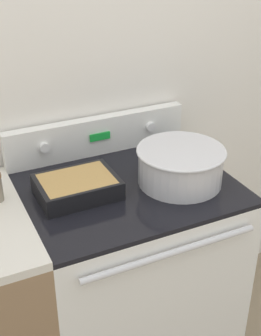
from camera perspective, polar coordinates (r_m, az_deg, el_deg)
kitchen_wall at (r=1.97m, az=-4.97°, el=10.41°), size 8.00×0.05×2.50m
stove_range at (r=2.07m, az=-0.31°, el=-13.44°), size 0.80×0.68×0.95m
control_panel at (r=1.99m, az=-4.08°, el=3.97°), size 0.80×0.07×0.16m
mixing_bowl at (r=1.78m, az=6.12°, el=0.51°), size 0.34×0.34×0.14m
casserole_dish at (r=1.71m, az=-6.53°, el=-2.18°), size 0.29×0.21×0.07m
ladle at (r=2.03m, az=8.03°, el=2.70°), size 0.07×0.28×0.07m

